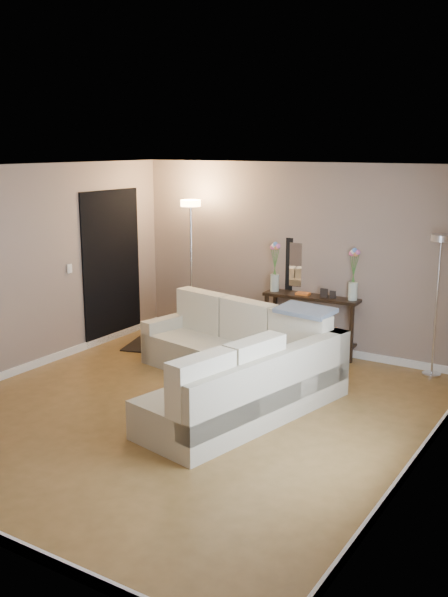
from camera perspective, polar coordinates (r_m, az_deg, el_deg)
The scene contains 21 objects.
floor at distance 7.34m, azimuth -3.34°, elevation -9.65°, with size 5.00×5.50×0.01m, color olive.
ceiling at distance 6.78m, azimuth -3.64°, elevation 11.17°, with size 5.00×5.50×0.01m, color white.
wall_back at distance 9.29m, azimuth 6.41°, elevation 3.52°, with size 5.00×0.02×2.60m, color gray.
wall_left at distance 8.61m, azimuth -17.26°, elevation 2.27°, with size 0.02×5.50×2.60m, color gray.
wall_right at distance 5.90m, azimuth 16.87°, elevation -2.51°, with size 0.02×5.50×2.60m, color gray.
baseboard_back at distance 9.55m, azimuth 6.15°, elevation -3.91°, with size 5.00×0.03×0.10m, color white.
baseboard_left at distance 8.90m, azimuth -16.62°, elevation -5.67°, with size 0.03×5.50×0.10m, color white.
baseboard_right at distance 6.34m, azimuth 15.89°, elevation -13.43°, with size 0.03×5.50×0.10m, color white.
doorway at distance 9.80m, azimuth -9.59°, elevation 2.74°, with size 0.02×1.20×2.20m, color black.
switch_plate at distance 9.18m, azimuth -13.11°, elevation 2.51°, with size 0.02×0.08×0.12m, color white.
sectional_sofa at distance 7.72m, azimuth 1.16°, elevation -5.69°, with size 2.76×3.00×0.93m.
throw_blanket at distance 7.75m, azimuth 6.98°, elevation -1.01°, with size 0.67×0.38×0.05m, color slate.
console_table at distance 9.25m, azimuth 7.04°, elevation -1.84°, with size 1.35×0.43×0.82m.
leaning_mirror at distance 9.21m, azimuth 8.04°, elevation 2.73°, with size 0.95×0.10×0.74m.
table_decor at distance 9.09m, azimuth 7.48°, elevation 0.38°, with size 0.57×0.13×0.13m.
flower_vase_left at distance 9.29m, azimuth 4.38°, elevation 2.39°, with size 0.16×0.13×0.70m.
flower_vase_right at distance 8.89m, azimuth 11.04°, elevation 1.70°, with size 0.16×0.13×0.70m.
floor_lamp_lit at distance 9.67m, azimuth -2.84°, elevation 4.88°, with size 0.36×0.36×2.05m.
floor_lamp_unlit at distance 8.47m, azimuth 17.93°, elevation 1.73°, with size 0.31×0.31×1.78m.
charcoal_rug at distance 9.66m, azimuth -4.09°, elevation -3.93°, with size 1.34×1.01×0.02m, color black.
black_bag at distance 9.63m, azimuth -5.56°, elevation -3.84°, with size 0.38×0.27×0.25m, color black.
Camera 1 is at (3.92, -5.52, 2.83)m, focal length 40.00 mm.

